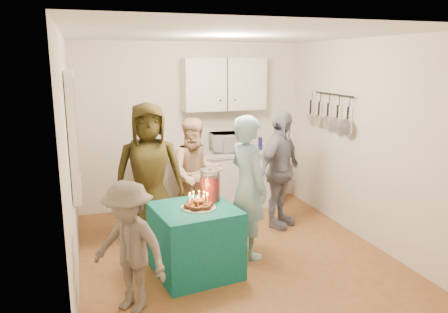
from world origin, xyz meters
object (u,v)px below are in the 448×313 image
object	(u,v)px
man_birthday	(248,187)
woman_back_right	(280,170)
counter	(209,182)
woman_back_center	(196,174)
woman_back_left	(149,173)
microwave	(228,142)
punch_jar	(210,186)
child_near_left	(129,247)
party_table	(195,240)

from	to	relation	value
man_birthday	woman_back_right	bearing A→B (deg)	-57.33
counter	woman_back_center	bearing A→B (deg)	-119.51
woman_back_left	woman_back_center	bearing A→B (deg)	25.08
microwave	woman_back_left	xyz separation A→B (m)	(-1.39, -0.97, -0.15)
microwave	woman_back_right	world-z (taller)	woman_back_right
woman_back_left	woman_back_center	distance (m)	0.76
counter	microwave	xyz separation A→B (m)	(0.31, 0.00, 0.63)
punch_jar	woman_back_right	xyz separation A→B (m)	(1.25, 0.80, -0.11)
woman_back_right	child_near_left	xyz separation A→B (m)	(-2.24, -1.52, -0.19)
woman_back_left	punch_jar	bearing A→B (deg)	-53.83
counter	woman_back_right	xyz separation A→B (m)	(0.73, -1.02, 0.39)
man_birthday	child_near_left	distance (m)	1.69
punch_jar	woman_back_center	xyz separation A→B (m)	(0.13, 1.14, -0.15)
punch_jar	woman_back_right	world-z (taller)	woman_back_right
punch_jar	child_near_left	size ratio (longest dim) A/B	0.27
woman_back_left	woman_back_center	size ratio (longest dim) A/B	1.17
counter	woman_back_left	world-z (taller)	woman_back_left
party_table	woman_back_left	xyz separation A→B (m)	(-0.33, 1.04, 0.53)
counter	party_table	world-z (taller)	counter
punch_jar	woman_back_center	bearing A→B (deg)	83.34
party_table	man_birthday	bearing A→B (deg)	19.19
microwave	woman_back_center	bearing A→B (deg)	-131.49
party_table	child_near_left	xyz separation A→B (m)	(-0.76, -0.53, 0.25)
woman_back_left	woman_back_right	size ratio (longest dim) A/B	1.10
woman_back_left	woman_back_center	world-z (taller)	woman_back_left
party_table	woman_back_right	xyz separation A→B (m)	(1.48, 0.99, 0.44)
punch_jar	woman_back_left	bearing A→B (deg)	123.12
punch_jar	child_near_left	world-z (taller)	child_near_left
woman_back_center	child_near_left	size ratio (longest dim) A/B	1.23
woman_back_left	man_birthday	bearing A→B (deg)	-34.00
party_table	microwave	bearing A→B (deg)	62.09
woman_back_center	woman_back_right	size ratio (longest dim) A/B	0.94
man_birthday	woman_back_center	world-z (taller)	man_birthday
microwave	man_birthday	distance (m)	1.80
woman_back_center	party_table	bearing A→B (deg)	-98.73
counter	woman_back_right	bearing A→B (deg)	-54.62
microwave	punch_jar	world-z (taller)	microwave
man_birthday	woman_back_left	size ratio (longest dim) A/B	0.94
counter	child_near_left	bearing A→B (deg)	-120.79
punch_jar	woman_back_center	size ratio (longest dim) A/B	0.22
counter	man_birthday	xyz separation A→B (m)	(-0.03, -1.76, 0.43)
microwave	woman_back_left	distance (m)	1.70
punch_jar	man_birthday	distance (m)	0.50
counter	man_birthday	distance (m)	1.81
counter	woman_back_center	distance (m)	0.86
party_table	woman_back_right	world-z (taller)	woman_back_right
punch_jar	counter	bearing A→B (deg)	74.02
microwave	woman_back_right	distance (m)	1.13
party_table	man_birthday	distance (m)	0.90
woman_back_right	counter	bearing A→B (deg)	90.39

